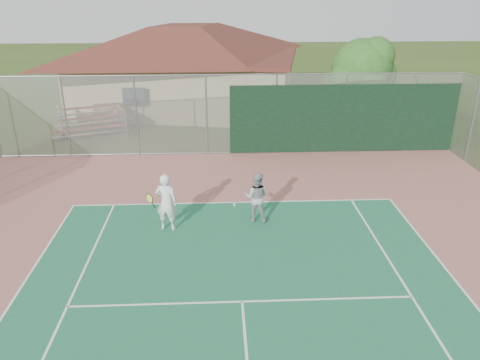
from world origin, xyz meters
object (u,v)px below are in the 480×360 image
bleachers (91,120)px  player_white_front (166,203)px  tree (363,71)px  clubhouse (186,59)px  player_grey_back (256,198)px

bleachers → player_white_front: player_white_front is taller
bleachers → tree: tree is taller
clubhouse → tree: bearing=-23.2°
bleachers → player_white_front: (4.82, -10.44, 0.27)m
tree → player_grey_back: size_ratio=2.96×
player_white_front → player_grey_back: player_white_front is taller
player_white_front → player_grey_back: bearing=-159.0°
player_white_front → player_grey_back: (2.77, 0.47, -0.11)m
clubhouse → player_white_front: size_ratio=8.08×
player_white_front → clubhouse: bearing=-77.9°
clubhouse → player_grey_back: 15.48m
clubhouse → tree: size_ratio=3.09×
clubhouse → bleachers: clubhouse is taller
clubhouse → bleachers: 7.23m
player_white_front → player_grey_back: 2.82m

